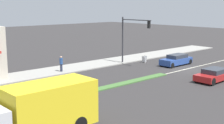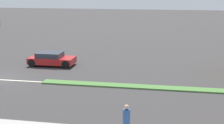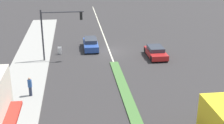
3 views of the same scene
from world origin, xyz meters
TOP-DOWN VIEW (x-y plane):
  - pedestrian at (8.02, 11.30)m, footprint 0.34×0.34m
  - hatchback_red at (-5.00, 2.74)m, footprint 1.91×4.06m

SIDE VIEW (x-z plane):
  - hatchback_red at x=-5.00m, z-range -0.01..1.20m
  - pedestrian at x=8.02m, z-range 0.16..1.82m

